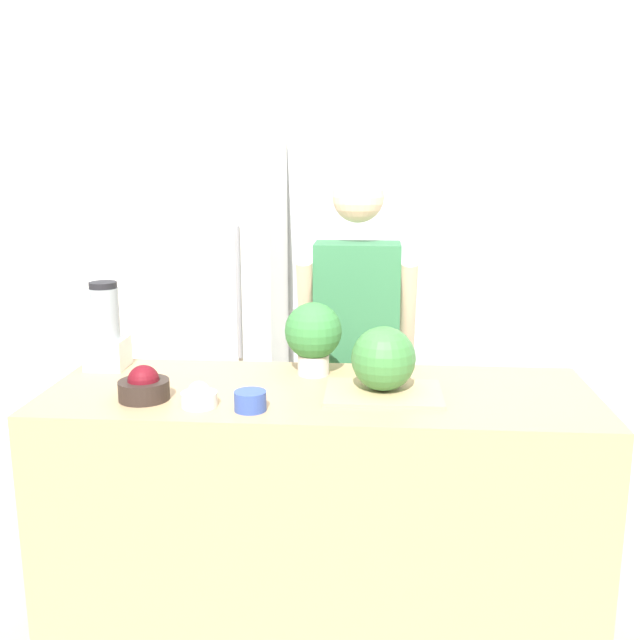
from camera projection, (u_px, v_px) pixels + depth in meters
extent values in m
cube|color=silver|center=(342.00, 237.00, 4.11)|extent=(8.00, 0.06, 2.60)
cube|color=tan|center=(319.00, 508.00, 2.66)|extent=(1.96, 0.70, 0.93)
cube|color=white|center=(210.00, 314.00, 3.85)|extent=(0.76, 0.71, 1.85)
cylinder|color=gray|center=(238.00, 293.00, 3.43)|extent=(0.02, 0.02, 0.65)
cube|color=#333338|center=(355.00, 457.00, 3.26)|extent=(0.28, 0.18, 0.81)
cube|color=#337247|center=(357.00, 309.00, 3.11)|extent=(0.37, 0.22, 0.58)
sphere|color=beige|center=(358.00, 197.00, 3.00)|extent=(0.22, 0.22, 0.22)
cylinder|color=beige|center=(306.00, 312.00, 3.09)|extent=(0.07, 0.23, 0.48)
cylinder|color=beige|center=(408.00, 314.00, 3.06)|extent=(0.07, 0.23, 0.48)
cube|color=tan|center=(383.00, 393.00, 2.50)|extent=(0.41, 0.30, 0.01)
sphere|color=#3D7F3D|center=(383.00, 359.00, 2.49)|extent=(0.23, 0.23, 0.23)
cylinder|color=#2D231E|center=(144.00, 390.00, 2.45)|extent=(0.17, 0.17, 0.07)
sphere|color=maroon|center=(144.00, 380.00, 2.44)|extent=(0.11, 0.11, 0.11)
cylinder|color=white|center=(199.00, 399.00, 2.38)|extent=(0.12, 0.12, 0.05)
sphere|color=white|center=(199.00, 393.00, 2.38)|extent=(0.08, 0.08, 0.08)
cylinder|color=#334C9E|center=(250.00, 401.00, 2.34)|extent=(0.11, 0.11, 0.07)
cube|color=silver|center=(107.00, 353.00, 2.82)|extent=(0.15, 0.15, 0.12)
cylinder|color=#99A3AD|center=(105.00, 313.00, 2.79)|extent=(0.11, 0.11, 0.20)
cylinder|color=black|center=(103.00, 285.00, 2.76)|extent=(0.11, 0.11, 0.02)
cylinder|color=beige|center=(313.00, 364.00, 2.74)|extent=(0.12, 0.12, 0.08)
sphere|color=#387F3D|center=(313.00, 331.00, 2.71)|extent=(0.22, 0.22, 0.22)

